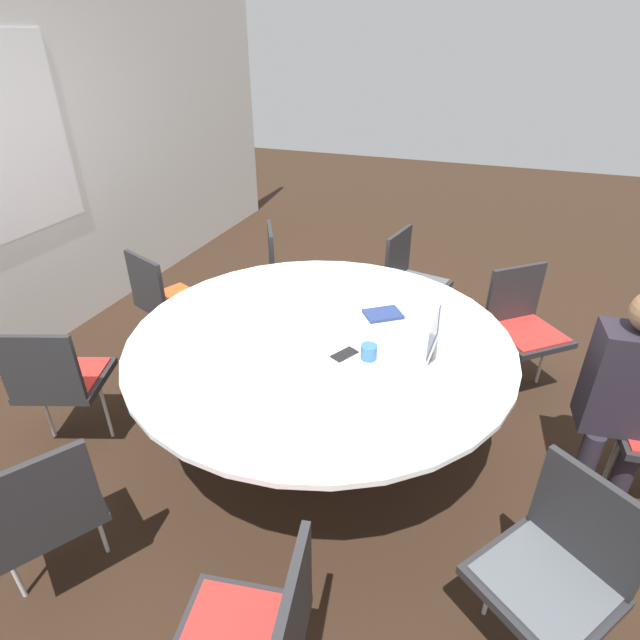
{
  "coord_description": "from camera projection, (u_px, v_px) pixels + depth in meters",
  "views": [
    {
      "loc": [
        -2.17,
        -0.8,
        2.17
      ],
      "look_at": [
        0.0,
        0.0,
        0.84
      ],
      "focal_mm": 28.0,
      "sensor_mm": 36.0,
      "label": 1
    }
  ],
  "objects": [
    {
      "name": "ground_plane",
      "position": [
        320.0,
        437.0,
        3.08
      ],
      "size": [
        16.0,
        16.0,
        0.0
      ],
      "primitive_type": "plane",
      "color": "black"
    },
    {
      "name": "conference_table",
      "position": [
        320.0,
        351.0,
        2.76
      ],
      "size": [
        2.08,
        2.08,
        0.74
      ],
      "color": "#333333",
      "rests_on": "ground_plane"
    },
    {
      "name": "chair_1",
      "position": [
        523.0,
        321.0,
        3.32
      ],
      "size": [
        0.6,
        0.61,
        0.85
      ],
      "rotation": [
        0.0,
        0.0,
        8.56
      ],
      "color": "#262628",
      "rests_on": "ground_plane"
    },
    {
      "name": "chair_2",
      "position": [
        411.0,
        276.0,
        3.94
      ],
      "size": [
        0.52,
        0.5,
        0.85
      ],
      "rotation": [
        0.0,
        0.0,
        9.22
      ],
      "color": "#262628",
      "rests_on": "ground_plane"
    },
    {
      "name": "chair_3",
      "position": [
        288.0,
        268.0,
        4.08
      ],
      "size": [
        0.59,
        0.58,
        0.85
      ],
      "rotation": [
        0.0,
        0.0,
        9.91
      ],
      "color": "#262628",
      "rests_on": "ground_plane"
    },
    {
      "name": "chair_4",
      "position": [
        165.0,
        296.0,
        3.64
      ],
      "size": [
        0.55,
        0.57,
        0.85
      ],
      "rotation": [
        0.0,
        0.0,
        10.61
      ],
      "color": "#262628",
      "rests_on": "ground_plane"
    },
    {
      "name": "chair_5",
      "position": [
        58.0,
        376.0,
        2.79
      ],
      "size": [
        0.54,
        0.56,
        0.85
      ],
      "rotation": [
        0.0,
        0.0,
        11.34
      ],
      "color": "#262628",
      "rests_on": "ground_plane"
    },
    {
      "name": "chair_6",
      "position": [
        41.0,
        508.0,
        2.01
      ],
      "size": [
        0.6,
        0.59,
        0.85
      ],
      "rotation": [
        0.0,
        0.0,
        12.0
      ],
      "color": "#262628",
      "rests_on": "ground_plane"
    },
    {
      "name": "chair_8",
      "position": [
        558.0,
        565.0,
        1.8
      ],
      "size": [
        0.6,
        0.6,
        0.85
      ],
      "rotation": [
        0.0,
        0.0,
        13.5
      ],
      "color": "#262628",
      "rests_on": "ground_plane"
    },
    {
      "name": "person_0",
      "position": [
        628.0,
        387.0,
        2.39
      ],
      "size": [
        0.29,
        0.38,
        1.2
      ],
      "rotation": [
        0.0,
        0.0,
        7.95
      ],
      "color": "#231E28",
      "rests_on": "ground_plane"
    },
    {
      "name": "laptop",
      "position": [
        422.0,
        341.0,
        2.57
      ],
      "size": [
        0.35,
        0.26,
        0.21
      ],
      "rotation": [
        0.0,
        0.0,
        3.24
      ],
      "color": "#99999E",
      "rests_on": "conference_table"
    },
    {
      "name": "spiral_notebook",
      "position": [
        383.0,
        314.0,
        2.9
      ],
      "size": [
        0.25,
        0.26,
        0.02
      ],
      "color": "navy",
      "rests_on": "conference_table"
    },
    {
      "name": "coffee_cup",
      "position": [
        369.0,
        352.0,
        2.51
      ],
      "size": [
        0.08,
        0.08,
        0.08
      ],
      "color": "#33669E",
      "rests_on": "conference_table"
    },
    {
      "name": "cell_phone",
      "position": [
        344.0,
        354.0,
        2.55
      ],
      "size": [
        0.16,
        0.13,
        0.01
      ],
      "color": "black",
      "rests_on": "conference_table"
    }
  ]
}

